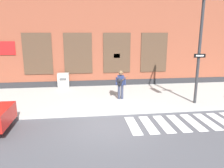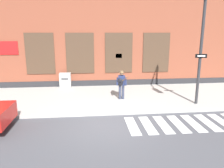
% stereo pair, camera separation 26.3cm
% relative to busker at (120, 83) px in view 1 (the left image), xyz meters
% --- Properties ---
extents(ground_plane, '(160.00, 160.00, 0.00)m').
position_rel_busker_xyz_m(ground_plane, '(-1.07, -3.31, -1.08)').
color(ground_plane, '#4C4C51').
extents(sidewalk, '(28.00, 5.61, 0.14)m').
position_rel_busker_xyz_m(sidewalk, '(-1.07, 0.64, -1.01)').
color(sidewalk, '#ADAAA3').
rests_on(sidewalk, ground).
extents(building_backdrop, '(28.00, 4.06, 6.19)m').
position_rel_busker_xyz_m(building_backdrop, '(-1.07, 5.44, 2.01)').
color(building_backdrop, brown).
rests_on(building_backdrop, ground).
extents(crosswalk, '(5.20, 1.90, 0.01)m').
position_rel_busker_xyz_m(crosswalk, '(2.37, -3.46, -1.08)').
color(crosswalk, silver).
rests_on(crosswalk, ground).
extents(busker, '(0.72, 0.59, 1.65)m').
position_rel_busker_xyz_m(busker, '(0.00, 0.00, 0.00)').
color(busker, '#33384C').
rests_on(busker, sidewalk).
extents(traffic_light, '(0.75, 3.41, 5.63)m').
position_rel_busker_xyz_m(traffic_light, '(3.82, -2.46, 2.94)').
color(traffic_light, '#2D2D30').
rests_on(traffic_light, sidewalk).
extents(utility_box, '(0.76, 0.52, 1.06)m').
position_rel_busker_xyz_m(utility_box, '(-3.49, 2.99, -0.41)').
color(utility_box, '#ADADA8').
rests_on(utility_box, sidewalk).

